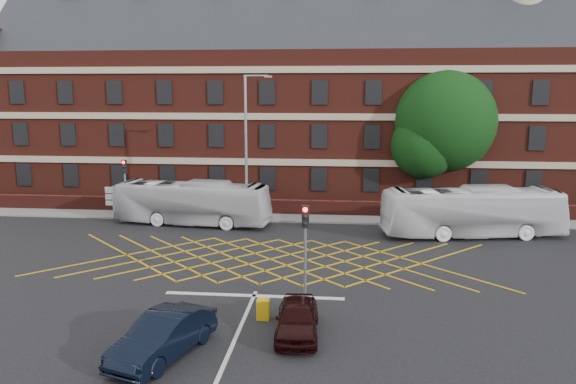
# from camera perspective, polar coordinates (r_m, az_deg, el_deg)

# --- Properties ---
(ground) EXTENTS (120.00, 120.00, 0.00)m
(ground) POSITION_cam_1_polar(r_m,az_deg,el_deg) (28.59, -2.35, -8.02)
(ground) COLOR black
(ground) RESTS_ON ground
(victorian_building) EXTENTS (51.00, 12.17, 20.40)m
(victorian_building) POSITION_cam_1_polar(r_m,az_deg,el_deg) (49.01, 1.47, 8.97)
(victorian_building) COLOR #5A2017
(victorian_building) RESTS_ON ground
(boundary_wall) EXTENTS (56.00, 0.50, 1.10)m
(boundary_wall) POSITION_cam_1_polar(r_m,az_deg,el_deg) (40.94, 0.16, -1.58)
(boundary_wall) COLOR #4E1814
(boundary_wall) RESTS_ON ground
(far_pavement) EXTENTS (60.00, 3.00, 0.12)m
(far_pavement) POSITION_cam_1_polar(r_m,az_deg,el_deg) (40.07, 0.02, -2.55)
(far_pavement) COLOR slate
(far_pavement) RESTS_ON ground
(box_junction_hatching) EXTENTS (8.22, 8.22, 0.02)m
(box_junction_hatching) POSITION_cam_1_polar(r_m,az_deg,el_deg) (30.48, -1.83, -6.83)
(box_junction_hatching) COLOR #CC990C
(box_junction_hatching) RESTS_ON ground
(stop_line) EXTENTS (8.00, 0.30, 0.02)m
(stop_line) POSITION_cam_1_polar(r_m,az_deg,el_deg) (25.33, -3.47, -10.47)
(stop_line) COLOR silver
(stop_line) RESTS_ON ground
(centre_line) EXTENTS (0.15, 14.00, 0.02)m
(centre_line) POSITION_cam_1_polar(r_m,az_deg,el_deg) (19.49, -6.61, -17.20)
(centre_line) COLOR silver
(centre_line) RESTS_ON ground
(bus_left) EXTENTS (10.86, 3.77, 2.96)m
(bus_left) POSITION_cam_1_polar(r_m,az_deg,el_deg) (38.47, -9.73, -1.08)
(bus_left) COLOR silver
(bus_left) RESTS_ON ground
(bus_right) EXTENTS (11.42, 4.25, 3.11)m
(bus_right) POSITION_cam_1_polar(r_m,az_deg,el_deg) (36.58, 18.21, -1.93)
(bus_right) COLOR silver
(bus_right) RESTS_ON ground
(car_navy) EXTENTS (2.94, 4.80, 1.49)m
(car_navy) POSITION_cam_1_polar(r_m,az_deg,el_deg) (20.18, -12.56, -14.07)
(car_navy) COLOR black
(car_navy) RESTS_ON ground
(car_maroon) EXTENTS (1.71, 3.92, 1.32)m
(car_maroon) POSITION_cam_1_polar(r_m,az_deg,el_deg) (21.31, 0.94, -12.70)
(car_maroon) COLOR black
(car_maroon) RESTS_ON ground
(deciduous_tree) EXTENTS (7.83, 7.67, 10.50)m
(deciduous_tree) POSITION_cam_1_polar(r_m,az_deg,el_deg) (44.13, 15.49, 6.24)
(deciduous_tree) COLOR black
(deciduous_tree) RESTS_ON ground
(traffic_light_near) EXTENTS (0.70, 0.70, 4.27)m
(traffic_light_near) POSITION_cam_1_polar(r_m,az_deg,el_deg) (23.93, 1.75, -7.27)
(traffic_light_near) COLOR slate
(traffic_light_near) RESTS_ON ground
(traffic_light_far) EXTENTS (0.70, 0.70, 4.27)m
(traffic_light_far) POSITION_cam_1_polar(r_m,az_deg,el_deg) (40.50, -16.15, -0.37)
(traffic_light_far) COLOR slate
(traffic_light_far) RESTS_ON ground
(street_lamp) EXTENTS (2.25, 1.00, 9.95)m
(street_lamp) POSITION_cam_1_polar(r_m,az_deg,el_deg) (37.41, -4.15, 1.87)
(street_lamp) COLOR slate
(street_lamp) RESTS_ON ground
(direction_signs) EXTENTS (1.10, 0.16, 2.20)m
(direction_signs) POSITION_cam_1_polar(r_m,az_deg,el_deg) (42.36, -17.37, -0.50)
(direction_signs) COLOR gray
(direction_signs) RESTS_ON ground
(utility_cabinet) EXTENTS (0.49, 0.43, 0.82)m
(utility_cabinet) POSITION_cam_1_polar(r_m,az_deg,el_deg) (22.79, -2.54, -11.81)
(utility_cabinet) COLOR gold
(utility_cabinet) RESTS_ON ground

